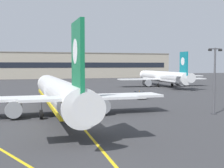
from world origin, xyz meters
name	(u,v)px	position (x,y,z in m)	size (l,w,h in m)	color
ground_plane	(94,127)	(0.00, 0.00, 0.00)	(400.00, 400.00, 0.00)	#353538
taxiway_centreline	(59,100)	(0.00, 30.00, 0.00)	(0.30, 180.00, 0.01)	yellow
airliner_foreground	(58,93)	(-2.98, 8.93, 3.37)	(32.07, 41.45, 11.65)	white
airliner_background	(163,77)	(39.36, 58.88, 3.25)	(31.09, 40.02, 11.23)	white
apron_lamp_post	(215,79)	(19.76, 3.75, 5.28)	(2.24, 0.90, 10.00)	#515156
service_car_nearest	(139,95)	(17.07, 26.60, 0.77)	(2.18, 4.29, 1.79)	white
safety_cone_by_nose_gear	(49,102)	(-2.79, 24.30, 0.26)	(0.44, 0.44, 0.55)	orange
terminal_building	(34,65)	(1.04, 134.10, 7.03)	(154.70, 12.40, 14.05)	#B2A893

